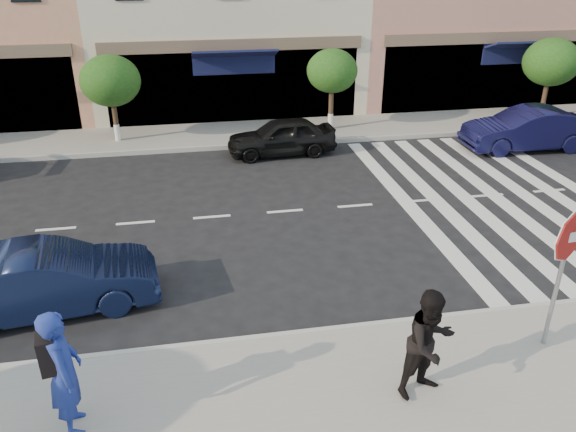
{
  "coord_description": "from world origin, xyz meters",
  "views": [
    {
      "loc": [
        -2.42,
        -9.72,
        6.58
      ],
      "look_at": [
        -0.49,
        0.84,
        1.4
      ],
      "focal_mm": 35.0,
      "sensor_mm": 36.0,
      "label": 1
    }
  ],
  "objects_px": {
    "walker": "(430,344)",
    "car_near_mid": "(49,280)",
    "stop_sign": "(567,250)",
    "car_far_right": "(527,129)",
    "car_far_mid": "(281,137)",
    "photographer": "(65,372)"
  },
  "relations": [
    {
      "from": "photographer",
      "to": "car_far_mid",
      "type": "distance_m",
      "value": 12.83
    },
    {
      "from": "walker",
      "to": "car_near_mid",
      "type": "xyz_separation_m",
      "value": [
        -6.31,
        3.63,
        -0.4
      ]
    },
    {
      "from": "stop_sign",
      "to": "walker",
      "type": "distance_m",
      "value": 2.85
    },
    {
      "from": "walker",
      "to": "car_far_right",
      "type": "bearing_deg",
      "value": 33.18
    },
    {
      "from": "photographer",
      "to": "car_far_mid",
      "type": "relative_size",
      "value": 0.55
    },
    {
      "from": "car_far_right",
      "to": "stop_sign",
      "type": "bearing_deg",
      "value": -27.94
    },
    {
      "from": "stop_sign",
      "to": "photographer",
      "type": "height_order",
      "value": "stop_sign"
    },
    {
      "from": "stop_sign",
      "to": "car_near_mid",
      "type": "relative_size",
      "value": 0.64
    },
    {
      "from": "walker",
      "to": "car_near_mid",
      "type": "relative_size",
      "value": 0.45
    },
    {
      "from": "walker",
      "to": "car_far_right",
      "type": "xyz_separation_m",
      "value": [
        8.37,
        10.93,
        -0.34
      ]
    },
    {
      "from": "car_near_mid",
      "to": "car_far_mid",
      "type": "xyz_separation_m",
      "value": [
        6.06,
        8.35,
        -0.05
      ]
    },
    {
      "from": "car_near_mid",
      "to": "car_far_right",
      "type": "bearing_deg",
      "value": -71.18
    },
    {
      "from": "car_near_mid",
      "to": "car_far_mid",
      "type": "distance_m",
      "value": 10.31
    },
    {
      "from": "car_far_mid",
      "to": "car_far_right",
      "type": "relative_size",
      "value": 0.83
    },
    {
      "from": "car_far_right",
      "to": "photographer",
      "type": "bearing_deg",
      "value": -50.5
    },
    {
      "from": "walker",
      "to": "car_near_mid",
      "type": "bearing_deg",
      "value": 130.7
    },
    {
      "from": "stop_sign",
      "to": "car_far_mid",
      "type": "distance_m",
      "value": 11.71
    },
    {
      "from": "stop_sign",
      "to": "car_near_mid",
      "type": "height_order",
      "value": "stop_sign"
    },
    {
      "from": "car_far_mid",
      "to": "car_far_right",
      "type": "distance_m",
      "value": 8.69
    },
    {
      "from": "walker",
      "to": "car_near_mid",
      "type": "distance_m",
      "value": 7.29
    },
    {
      "from": "photographer",
      "to": "car_far_mid",
      "type": "height_order",
      "value": "photographer"
    },
    {
      "from": "stop_sign",
      "to": "car_far_right",
      "type": "bearing_deg",
      "value": 55.28
    }
  ]
}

